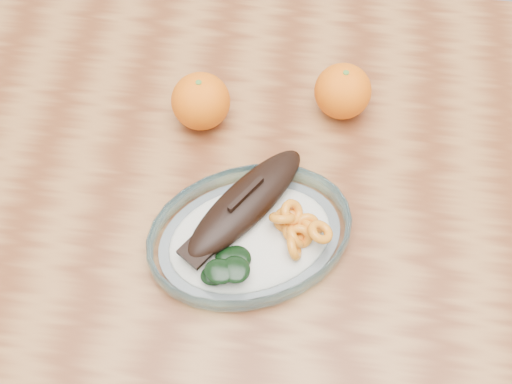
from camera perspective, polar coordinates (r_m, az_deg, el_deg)
ground at (r=1.54m, az=0.82°, el=-14.52°), size 3.00×3.00×0.00m
dining_table at (r=0.93m, az=1.32°, el=-3.10°), size 1.20×0.80×0.75m
plated_meal at (r=0.79m, az=-0.52°, el=-3.68°), size 0.62×0.62×0.08m
orange_left at (r=0.88m, az=-4.93°, el=8.04°), size 0.08×0.08×0.08m
orange_right at (r=0.90m, az=7.72°, el=8.87°), size 0.08×0.08×0.08m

